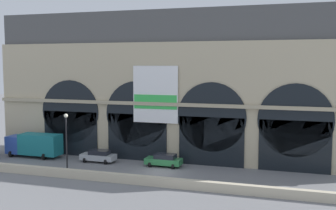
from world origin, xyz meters
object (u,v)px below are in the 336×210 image
(car_midwest, at_px, (99,156))
(street_lamp_quayside, at_px, (66,136))
(box_truck_west, at_px, (35,144))
(car_center, at_px, (164,160))

(car_midwest, distance_m, street_lamp_quayside, 7.63)
(box_truck_west, xyz_separation_m, car_center, (17.94, 0.41, -0.90))
(car_center, bearing_deg, street_lamp_quayside, -141.82)
(box_truck_west, xyz_separation_m, street_lamp_quayside, (8.96, -6.66, 2.71))
(box_truck_west, distance_m, car_midwest, 9.42)
(street_lamp_quayside, bearing_deg, box_truck_west, 143.38)
(car_midwest, relative_size, car_center, 1.00)
(car_midwest, xyz_separation_m, street_lamp_quayside, (-0.42, -6.71, 3.61))
(car_center, relative_size, street_lamp_quayside, 0.64)
(car_center, distance_m, street_lamp_quayside, 11.98)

